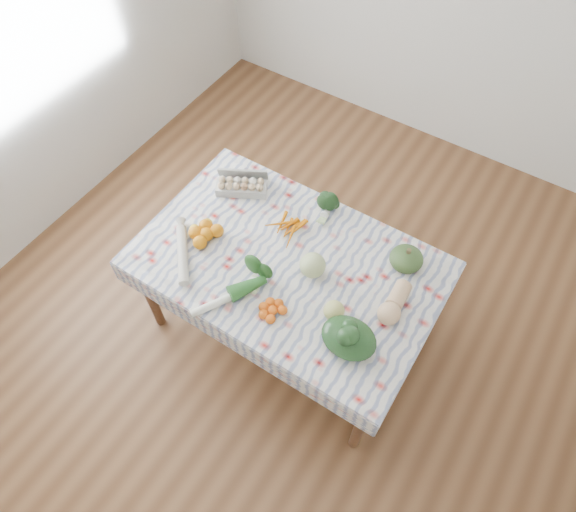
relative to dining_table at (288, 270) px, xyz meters
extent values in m
plane|color=brown|center=(0.00, 0.00, -0.68)|extent=(4.50, 4.50, 0.00)
cube|color=brown|center=(0.00, 0.00, 0.05)|extent=(1.60, 1.00, 0.04)
cylinder|color=brown|center=(-0.74, -0.44, -0.32)|extent=(0.06, 0.06, 0.71)
cylinder|color=brown|center=(0.74, -0.44, -0.32)|extent=(0.06, 0.06, 0.71)
cylinder|color=brown|center=(-0.74, 0.44, -0.32)|extent=(0.06, 0.06, 0.71)
cylinder|color=brown|center=(0.74, 0.44, -0.32)|extent=(0.06, 0.06, 0.71)
cube|color=silver|center=(0.00, 0.00, 0.08)|extent=(1.66, 1.06, 0.01)
cube|color=#B7B7B1|center=(-0.52, 0.28, 0.12)|extent=(0.32, 0.25, 0.08)
cube|color=#D26904|center=(-0.12, 0.18, 0.10)|extent=(0.25, 0.24, 0.04)
ellipsoid|color=#193817|center=(0.01, 0.41, 0.14)|extent=(0.15, 0.13, 0.12)
ellipsoid|color=#385627|center=(0.55, 0.33, 0.14)|extent=(0.21, 0.21, 0.12)
sphere|color=#B0C17E|center=(0.15, 0.01, 0.15)|extent=(0.19, 0.19, 0.14)
ellipsoid|color=tan|center=(0.61, 0.05, 0.14)|extent=(0.13, 0.26, 0.12)
cube|color=orange|center=(-0.47, -0.11, 0.13)|extent=(0.30, 0.30, 0.08)
ellipsoid|color=#21511E|center=(-0.08, -0.17, 0.14)|extent=(0.18, 0.18, 0.11)
cube|color=#E35B10|center=(0.10, -0.31, 0.11)|extent=(0.22, 0.22, 0.05)
sphere|color=#C7C569|center=(0.38, -0.15, 0.14)|extent=(0.14, 0.14, 0.11)
ellipsoid|color=#163216|center=(0.51, -0.25, 0.15)|extent=(0.29, 0.23, 0.12)
cylinder|color=beige|center=(-0.51, -0.29, 0.11)|extent=(0.31, 0.34, 0.06)
cylinder|color=white|center=(-0.13, -0.37, 0.11)|extent=(0.24, 0.38, 0.05)
camera|label=1|loc=(0.85, -1.33, 2.43)|focal=32.00mm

